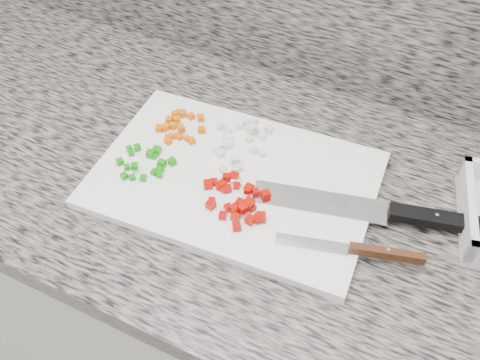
# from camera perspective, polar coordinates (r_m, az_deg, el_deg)

# --- Properties ---
(cabinet) EXTENTS (3.92, 0.62, 0.86)m
(cabinet) POSITION_cam_1_polar(r_m,az_deg,el_deg) (1.31, 0.51, -13.64)
(cabinet) COLOR beige
(cabinet) RESTS_ON ground
(countertop) EXTENTS (3.96, 0.64, 0.04)m
(countertop) POSITION_cam_1_polar(r_m,az_deg,el_deg) (0.94, 0.69, -0.48)
(countertop) COLOR slate
(countertop) RESTS_ON cabinet
(cutting_board) EXTENTS (0.48, 0.34, 0.02)m
(cutting_board) POSITION_cam_1_polar(r_m,az_deg,el_deg) (0.91, -0.58, 0.08)
(cutting_board) COLOR white
(cutting_board) RESTS_ON countertop
(carrot_pile) EXTENTS (0.09, 0.09, 0.02)m
(carrot_pile) POSITION_cam_1_polar(r_m,az_deg,el_deg) (0.99, -6.50, 5.74)
(carrot_pile) COLOR #DA5E04
(carrot_pile) RESTS_ON cutting_board
(onion_pile) EXTENTS (0.11, 0.12, 0.02)m
(onion_pile) POSITION_cam_1_polar(r_m,az_deg,el_deg) (0.96, 0.29, 4.71)
(onion_pile) COLOR silver
(onion_pile) RESTS_ON cutting_board
(green_pepper_pile) EXTENTS (0.10, 0.09, 0.02)m
(green_pepper_pile) POSITION_cam_1_polar(r_m,az_deg,el_deg) (0.93, -9.93, 1.96)
(green_pepper_pile) COLOR #16870C
(green_pepper_pile) RESTS_ON cutting_board
(red_pepper_pile) EXTENTS (0.13, 0.11, 0.02)m
(red_pepper_pile) POSITION_cam_1_polar(r_m,az_deg,el_deg) (0.86, -0.32, -2.13)
(red_pepper_pile) COLOR #B00902
(red_pepper_pile) RESTS_ON cutting_board
(garlic_pile) EXTENTS (0.05, 0.06, 0.01)m
(garlic_pile) POSITION_cam_1_polar(r_m,az_deg,el_deg) (0.90, -1.26, 0.49)
(garlic_pile) COLOR beige
(garlic_pile) RESTS_ON cutting_board
(chef_knife) EXTENTS (0.36, 0.12, 0.02)m
(chef_knife) POSITION_cam_1_polar(r_m,az_deg,el_deg) (0.88, 16.18, -3.39)
(chef_knife) COLOR silver
(chef_knife) RESTS_ON cutting_board
(paring_knife) EXTENTS (0.22, 0.07, 0.02)m
(paring_knife) POSITION_cam_1_polar(r_m,az_deg,el_deg) (0.82, 13.46, -7.39)
(paring_knife) COLOR silver
(paring_knife) RESTS_ON cutting_board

